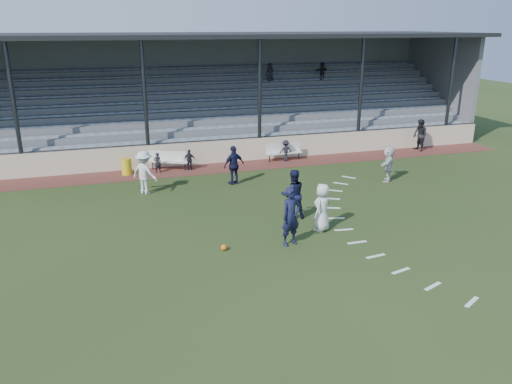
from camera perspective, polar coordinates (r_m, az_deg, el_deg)
The scene contains 19 objects.
ground at distance 16.39m, azimuth 2.58°, elevation -6.99°, with size 90.00×90.00×0.00m, color #253616.
cinder_track at distance 25.90m, azimuth -5.19°, elevation 2.69°, with size 34.00×2.00×0.02m, color #562822.
retaining_wall at distance 26.74m, azimuth -5.70°, elevation 4.50°, with size 34.00×0.18×1.20m, color beige.
bench_left at distance 25.87m, azimuth -10.01°, elevation 3.79°, with size 1.99×1.26×0.95m.
bench_right at distance 27.27m, azimuth 3.17°, elevation 4.80°, with size 2.01×0.48×0.95m.
trash_bin at distance 25.45m, azimuth -14.57°, elevation 2.84°, with size 0.50×0.50×0.80m, color gold.
football at distance 16.55m, azimuth -3.69°, elevation -6.34°, with size 0.21×0.21×0.21m, color orange.
player_white_lead at distance 17.97m, azimuth 7.57°, elevation -1.75°, with size 0.85×0.56×1.75m, color silver.
player_navy_lead at distance 16.65m, azimuth 4.02°, elevation -2.81°, with size 0.73×0.48×2.01m, color #121534.
player_navy_mid at distance 18.94m, azimuth 4.23°, elevation -0.26°, with size 0.94×0.73×1.94m, color #121534.
player_white_wing at distance 22.24m, azimuth -12.63°, elevation 2.19°, with size 1.24×0.71×1.92m, color silver.
player_navy_wing at distance 23.05m, azimuth -2.54°, elevation 3.09°, with size 1.07×0.45×1.83m, color #121534.
player_white_back at distance 24.34m, azimuth 14.90°, elevation 3.19°, with size 1.60×0.51×1.73m, color silver.
official at distance 30.79m, azimuth 18.24°, elevation 6.18°, with size 0.90×0.70×1.85m, color black.
sub_left_near at distance 25.36m, azimuth -11.20°, elevation 3.30°, with size 0.38×0.25×1.03m, color black.
sub_left_far at distance 25.59m, azimuth -7.60°, elevation 3.66°, with size 0.62×0.26×1.06m, color black.
sub_right at distance 27.09m, azimuth 3.39°, elevation 4.74°, with size 0.75×0.43×1.16m, color black.
grandstand at distance 30.97m, azimuth -7.56°, elevation 9.39°, with size 34.60×9.00×6.61m.
penalty_arc at distance 18.08m, azimuth 15.04°, elevation -5.09°, with size 3.89×14.63×0.01m.
Camera 1 is at (-5.02, -13.91, 7.07)m, focal length 35.00 mm.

